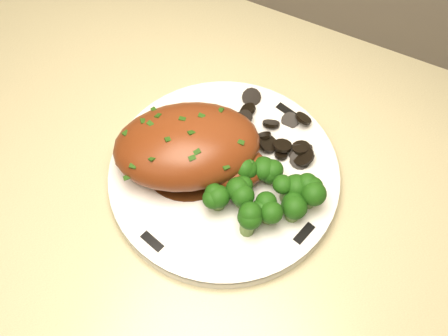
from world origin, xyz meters
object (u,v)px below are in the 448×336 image
at_px(plate, 224,176).
at_px(chicken_breast, 192,148).
at_px(counter, 172,270).
at_px(broccoli_florets, 260,192).

relative_size(plate, chicken_breast, 1.32).
bearing_deg(plate, counter, -175.40).
bearing_deg(chicken_breast, broccoli_florets, -40.80).
bearing_deg(plate, broccoli_florets, -17.21).
bearing_deg(broccoli_florets, chicken_breast, 172.62).
xyz_separation_m(counter, broccoli_florets, (0.16, -0.01, 0.47)).
xyz_separation_m(counter, chicken_breast, (0.07, 0.00, 0.48)).
xyz_separation_m(plate, chicken_breast, (-0.04, -0.00, 0.04)).
relative_size(counter, chicken_breast, 9.34).
bearing_deg(counter, plate, 4.60).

